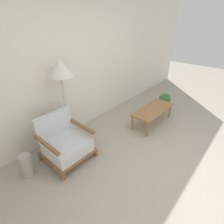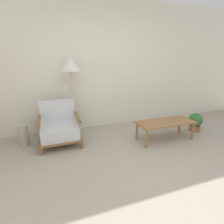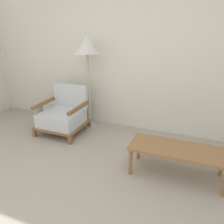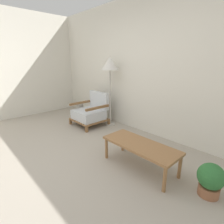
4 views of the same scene
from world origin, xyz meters
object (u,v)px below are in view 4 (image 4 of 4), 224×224
coffee_table (140,147)px  potted_plant (211,179)px  vase (81,111)px  armchair (90,112)px  floor_lamp (110,66)px

coffee_table → potted_plant: bearing=9.2°
vase → potted_plant: potted_plant is taller
armchair → vase: 0.64m
floor_lamp → potted_plant: (2.46, -0.74, -1.14)m
vase → armchair: bearing=-11.0°
floor_lamp → coffee_table: bearing=-29.1°
floor_lamp → armchair: bearing=-133.2°
armchair → floor_lamp: size_ratio=0.49×
armchair → potted_plant: armchair is taller
floor_lamp → vase: floor_lamp is taller
floor_lamp → potted_plant: bearing=-16.7°
coffee_table → potted_plant: size_ratio=2.79×
armchair → coffee_table: 1.98m
armchair → vase: size_ratio=2.03×
floor_lamp → vase: (-0.94, -0.22, -1.16)m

